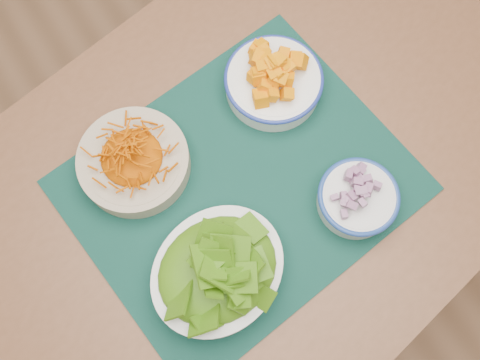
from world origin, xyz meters
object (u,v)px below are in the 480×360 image
Objects in this scene: carrot_bowl at (133,160)px; squash_bowl at (274,78)px; placemat at (240,185)px; lettuce_bowl at (217,270)px; table at (252,183)px; onion_bowl at (358,197)px.

squash_bowl reaches higher than carrot_bowl.
lettuce_bowl is (-0.12, -0.12, 0.05)m from placemat.
placemat is at bearing -166.90° from table.
placemat is 2.08× the size of lettuce_bowl.
squash_bowl is at bearing 0.05° from carrot_bowl.
placemat is 0.17m from lettuce_bowl.
lettuce_bowl reaches higher than squash_bowl.
placemat is 0.21m from squash_bowl.
lettuce_bowl reaches higher than placemat.
carrot_bowl is (-0.14, 0.13, 0.04)m from placemat.
placemat is at bearing 138.63° from onion_bowl.
carrot_bowl is 0.76× the size of lettuce_bowl.
squash_bowl reaches higher than placemat.
placemat reaches higher than table.
placemat is (-0.04, -0.02, 0.10)m from table.
onion_bowl is at bearing -47.64° from placemat.
onion_bowl reaches higher than carrot_bowl.
placemat is 2.74× the size of carrot_bowl.
squash_bowl is at bearing 34.01° from table.
squash_bowl is 0.37m from lettuce_bowl.
lettuce_bowl is at bearing -141.26° from placemat.
lettuce_bowl is at bearing -84.11° from carrot_bowl.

